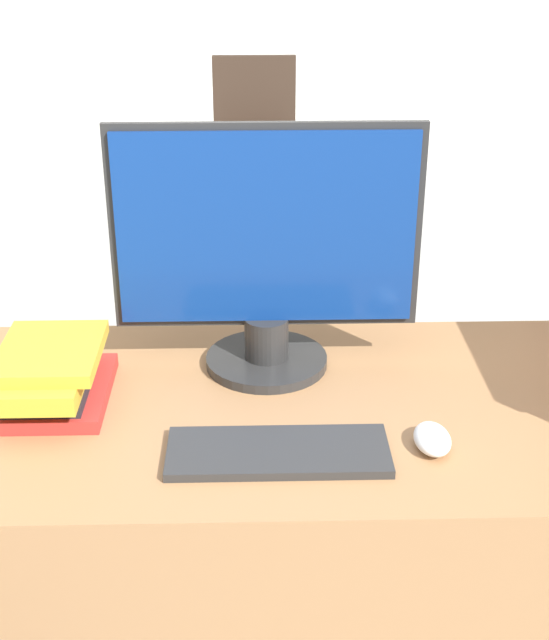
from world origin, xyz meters
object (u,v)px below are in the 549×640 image
at_px(monitor, 266,252).
at_px(mouse, 432,439).
at_px(book_stack, 52,376).
at_px(far_chair, 255,134).
at_px(keyboard, 278,452).

bearing_deg(monitor, mouse, -47.89).
distance_m(book_stack, far_chair, 3.23).
bearing_deg(far_chair, mouse, -123.27).
bearing_deg(monitor, far_chair, 90.13).
distance_m(monitor, mouse, 0.48).
height_order(monitor, keyboard, monitor).
distance_m(mouse, far_chair, 3.39).
bearing_deg(book_stack, far_chair, 82.79).
xyz_separation_m(mouse, book_stack, (-0.69, 0.18, 0.04)).
relative_size(book_stack, far_chair, 0.32).
bearing_deg(book_stack, monitor, 18.46).
relative_size(mouse, far_chair, 0.12).
height_order(monitor, far_chair, monitor).
bearing_deg(far_chair, keyboard, -127.87).
distance_m(monitor, keyboard, 0.41).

